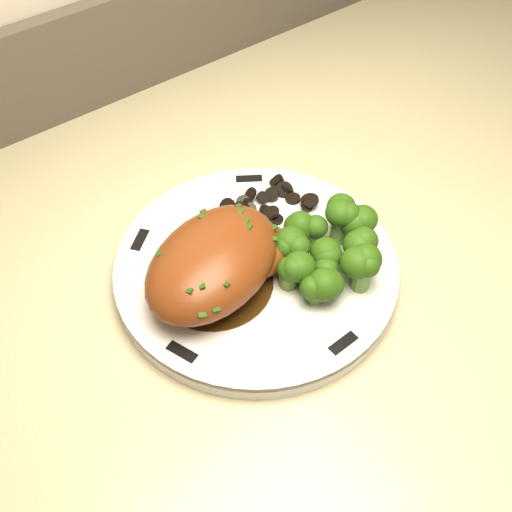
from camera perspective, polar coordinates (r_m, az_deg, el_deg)
counter at (r=1.24m, az=20.71°, el=-3.01°), size 2.16×0.71×1.05m
plate at (r=0.58m, az=-0.00°, el=-1.19°), size 0.26×0.26×0.02m
rim_accent_0 at (r=0.65m, az=-0.62°, el=6.87°), size 0.03×0.02×0.00m
rim_accent_1 at (r=0.60m, az=-10.27°, el=1.41°), size 0.03×0.02×0.00m
rim_accent_2 at (r=0.52m, az=-6.59°, el=-8.49°), size 0.02×0.03×0.00m
rim_accent_3 at (r=0.53m, az=7.76°, el=-7.71°), size 0.03×0.01×0.00m
rim_accent_4 at (r=0.61m, az=9.73°, el=2.34°), size 0.02×0.03×0.00m
gravy_pool at (r=0.56m, az=-3.74°, el=-2.36°), size 0.10×0.10×0.00m
chicken_breast at (r=0.54m, az=-3.36°, el=-0.47°), size 0.16×0.13×0.05m
mushroom_pile at (r=0.61m, az=1.06°, el=4.15°), size 0.07×0.05×0.02m
broccoli_florets at (r=0.56m, az=6.45°, el=0.49°), size 0.11×0.09×0.04m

